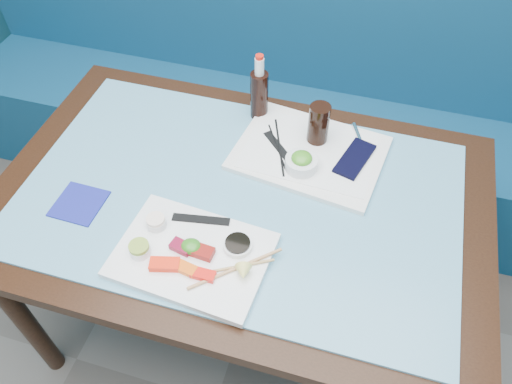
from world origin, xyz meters
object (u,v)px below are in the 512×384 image
(cola_glass, at_px, (319,124))
(cola_bottle_body, at_px, (259,95))
(dining_table, at_px, (240,214))
(booth_bench, at_px, (298,112))
(serving_tray, at_px, (309,153))
(sashimi_plate, at_px, (192,255))
(seaweed_bowl, at_px, (301,163))
(blue_napkin, at_px, (79,204))

(cola_glass, height_order, cola_bottle_body, cola_bottle_body)
(dining_table, relative_size, cola_bottle_body, 8.66)
(booth_bench, height_order, cola_glass, booth_bench)
(booth_bench, bearing_deg, serving_tray, -76.10)
(serving_tray, bearing_deg, booth_bench, 111.61)
(serving_tray, xyz_separation_m, cola_glass, (0.01, 0.05, 0.07))
(serving_tray, xyz_separation_m, cola_bottle_body, (-0.20, 0.13, 0.07))
(booth_bench, xyz_separation_m, sashimi_plate, (-0.05, -1.07, 0.39))
(seaweed_bowl, bearing_deg, sashimi_plate, -118.18)
(sashimi_plate, relative_size, blue_napkin, 2.94)
(cola_bottle_body, bearing_deg, serving_tray, -34.22)
(booth_bench, bearing_deg, cola_glass, -73.91)
(sashimi_plate, xyz_separation_m, blue_napkin, (-0.37, 0.08, -0.01))
(serving_tray, height_order, cola_bottle_body, cola_bottle_body)
(dining_table, distance_m, serving_tray, 0.28)
(cola_glass, relative_size, cola_bottle_body, 0.80)
(dining_table, height_order, cola_bottle_body, cola_bottle_body)
(serving_tray, bearing_deg, cola_bottle_body, 153.49)
(dining_table, xyz_separation_m, cola_glass, (0.17, 0.26, 0.17))
(serving_tray, relative_size, seaweed_bowl, 4.55)
(booth_bench, xyz_separation_m, cola_bottle_body, (-0.04, -0.50, 0.46))
(serving_tray, relative_size, cola_bottle_body, 2.66)
(sashimi_plate, height_order, serving_tray, sashimi_plate)
(seaweed_bowl, distance_m, cola_bottle_body, 0.28)
(booth_bench, height_order, dining_table, booth_bench)
(dining_table, relative_size, sashimi_plate, 3.67)
(serving_tray, bearing_deg, blue_napkin, -139.65)
(booth_bench, xyz_separation_m, blue_napkin, (-0.42, -1.00, 0.39))
(serving_tray, relative_size, blue_napkin, 3.33)
(serving_tray, xyz_separation_m, seaweed_bowl, (-0.01, -0.07, 0.03))
(blue_napkin, bearing_deg, booth_bench, 67.35)
(booth_bench, bearing_deg, seaweed_bowl, -78.31)
(cola_glass, bearing_deg, seaweed_bowl, -98.75)
(cola_bottle_body, bearing_deg, dining_table, -83.34)
(dining_table, xyz_separation_m, sashimi_plate, (-0.05, -0.23, 0.10))
(cola_bottle_body, bearing_deg, seaweed_bowl, -48.23)
(dining_table, distance_m, seaweed_bowl, 0.23)
(cola_glass, xyz_separation_m, cola_bottle_body, (-0.21, 0.08, -0.00))
(sashimi_plate, height_order, cola_bottle_body, cola_bottle_body)
(seaweed_bowl, bearing_deg, booth_bench, 101.69)
(cola_bottle_body, bearing_deg, blue_napkin, -126.98)
(cola_glass, bearing_deg, cola_bottle_body, 159.19)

